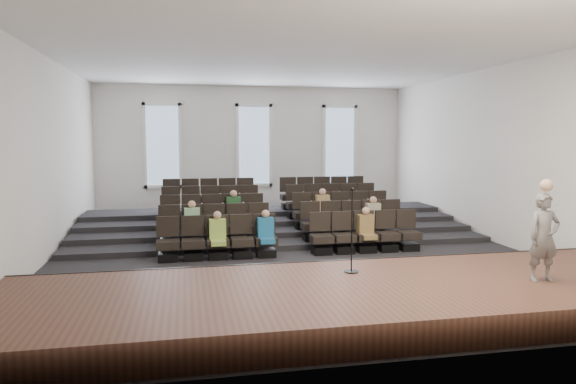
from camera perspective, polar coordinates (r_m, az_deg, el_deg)
The scene contains 14 objects.
ground at distance 13.74m, azimuth 0.15°, elevation -6.50°, with size 14.00×14.00×0.00m, color black.
ceiling at distance 13.58m, azimuth 0.15°, elevation 14.62°, with size 12.00×14.00×0.02m, color white.
wall_back at distance 20.35m, azimuth -3.82°, elevation 4.63°, with size 12.00×0.04×5.00m, color white.
wall_front at distance 6.71m, azimuth 12.24°, elevation 1.87°, with size 12.00×0.04×5.00m, color white.
wall_left at distance 13.58m, azimuth -25.65°, elevation 3.41°, with size 0.04×14.00×5.00m, color white.
wall_right at distance 15.78m, azimuth 22.15°, elevation 3.83°, with size 0.04×14.00×5.00m, color white.
stage at distance 8.91m, azimuth 6.86°, elevation -11.82°, with size 11.80×3.60×0.50m, color #4D2F21.
stage_lip at distance 10.54m, azimuth 3.82°, elevation -8.98°, with size 11.80×0.06×0.52m, color black.
risers at distance 16.77m, azimuth -2.02°, elevation -3.56°, with size 11.80×4.80×0.60m.
seating_rows at distance 15.11m, azimuth -1.02°, elevation -2.74°, with size 6.80×4.70×1.67m.
windows at distance 20.28m, azimuth -3.80°, elevation 5.19°, with size 8.44×0.10×3.24m.
audience at distance 13.87m, azimuth -0.52°, elevation -2.99°, with size 5.45×2.64×1.10m.
speaker at distance 9.92m, azimuth 26.56°, elevation -4.52°, with size 0.56×0.37×1.54m, color slate.
mic_stand at distance 9.58m, azimuth 7.08°, elevation -6.11°, with size 0.26×0.26×1.58m.
Camera 1 is at (-2.68, -13.15, 2.96)m, focal length 32.00 mm.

